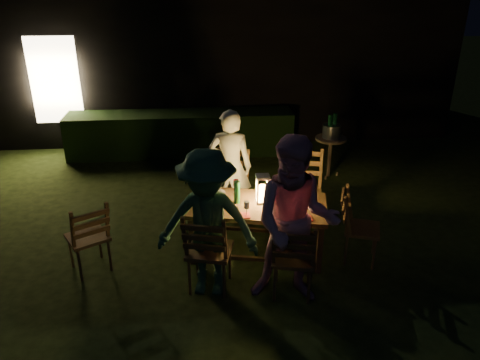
{
  "coord_description": "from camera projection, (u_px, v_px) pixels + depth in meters",
  "views": [
    {
      "loc": [
        -0.12,
        -4.76,
        3.23
      ],
      "look_at": [
        0.33,
        0.43,
        0.89
      ],
      "focal_mm": 35.0,
      "sensor_mm": 36.0,
      "label": 1
    }
  ],
  "objects": [
    {
      "name": "phone",
      "position": [
        202.0,
        212.0,
        5.38
      ],
      "size": [
        0.14,
        0.07,
        0.01
      ],
      "primitive_type": "cube",
      "color": "black",
      "rests_on": "dining_table"
    },
    {
      "name": "chair_spare",
      "position": [
        90.0,
        249.0,
        5.4
      ],
      "size": [
        0.6,
        0.61,
        0.95
      ],
      "rotation": [
        0.0,
        0.0,
        0.53
      ],
      "color": "#4A3318",
      "rests_on": "ground"
    },
    {
      "name": "lantern",
      "position": [
        262.0,
        190.0,
        5.55
      ],
      "size": [
        0.16,
        0.16,
        0.35
      ],
      "color": "white",
      "rests_on": "dining_table"
    },
    {
      "name": "chair_far_left",
      "position": [
        230.0,
        200.0,
        6.48
      ],
      "size": [
        0.58,
        0.61,
        1.03
      ],
      "rotation": [
        0.0,
        0.0,
        2.85
      ],
      "color": "#4A3318",
      "rests_on": "ground"
    },
    {
      "name": "wineglass_c",
      "position": [
        282.0,
        210.0,
        5.26
      ],
      "size": [
        0.06,
        0.06,
        0.18
      ],
      "primitive_type": null,
      "color": "#59070F",
      "rests_on": "dining_table"
    },
    {
      "name": "plate_near_right",
      "position": [
        295.0,
        214.0,
        5.33
      ],
      "size": [
        0.25,
        0.25,
        0.01
      ],
      "primitive_type": "cylinder",
      "color": "white",
      "rests_on": "dining_table"
    },
    {
      "name": "ice_bucket",
      "position": [
        332.0,
        131.0,
        7.7
      ],
      "size": [
        0.3,
        0.3,
        0.22
      ],
      "primitive_type": "cylinder",
      "color": "#A5A8AD",
      "rests_on": "side_table"
    },
    {
      "name": "bottle_bucket_b",
      "position": [
        334.0,
        127.0,
        7.72
      ],
      "size": [
        0.07,
        0.07,
        0.32
      ],
      "primitive_type": "cylinder",
      "color": "#0F471E",
      "rests_on": "side_table"
    },
    {
      "name": "bottle_bucket_a",
      "position": [
        330.0,
        129.0,
        7.64
      ],
      "size": [
        0.07,
        0.07,
        0.32
      ],
      "primitive_type": "cylinder",
      "color": "#0F471E",
      "rests_on": "side_table"
    },
    {
      "name": "side_table",
      "position": [
        331.0,
        142.0,
        7.78
      ],
      "size": [
        0.52,
        0.52,
        0.69
      ],
      "color": "brown",
      "rests_on": "ground"
    },
    {
      "name": "plate_far_right",
      "position": [
        296.0,
        197.0,
        5.72
      ],
      "size": [
        0.25,
        0.25,
        0.01
      ],
      "primitive_type": "cylinder",
      "color": "white",
      "rests_on": "dining_table"
    },
    {
      "name": "chair_far_right",
      "position": [
        303.0,
        204.0,
        6.36
      ],
      "size": [
        0.58,
        0.61,
        1.08
      ],
      "rotation": [
        0.0,
        0.0,
        2.92
      ],
      "color": "#4A3318",
      "rests_on": "ground"
    },
    {
      "name": "wineglass_e",
      "position": [
        247.0,
        209.0,
        5.28
      ],
      "size": [
        0.06,
        0.06,
        0.18
      ],
      "primitive_type": null,
      "color": "silver",
      "rests_on": "dining_table"
    },
    {
      "name": "person_opp_right",
      "position": [
        295.0,
        223.0,
        4.69
      ],
      "size": [
        1.01,
        0.86,
        1.82
      ],
      "primitive_type": "imported",
      "rotation": [
        0.0,
        0.0,
        -0.21
      ],
      "color": "#CD8DA5",
      "rests_on": "ground"
    },
    {
      "name": "chair_end",
      "position": [
        359.0,
        239.0,
        5.6
      ],
      "size": [
        0.56,
        0.54,
        0.94
      ],
      "rotation": [
        0.0,
        0.0,
        -1.92
      ],
      "color": "#4A3318",
      "rests_on": "ground"
    },
    {
      "name": "plate_near_left",
      "position": [
        209.0,
        209.0,
        5.44
      ],
      "size": [
        0.25,
        0.25,
        0.01
      ],
      "primitive_type": "cylinder",
      "color": "white",
      "rests_on": "dining_table"
    },
    {
      "name": "wineglass_b",
      "position": [
        196.0,
        198.0,
        5.52
      ],
      "size": [
        0.06,
        0.06,
        0.18
      ],
      "primitive_type": null,
      "color": "#59070F",
      "rests_on": "dining_table"
    },
    {
      "name": "garden_envelope",
      "position": [
        203.0,
        50.0,
        10.6
      ],
      "size": [
        40.0,
        40.0,
        3.2
      ],
      "color": "black",
      "rests_on": "ground"
    },
    {
      "name": "dining_table",
      "position": [
        258.0,
        209.0,
        5.61
      ],
      "size": [
        1.76,
        1.14,
        0.68
      ],
      "rotation": [
        0.0,
        0.0,
        -0.21
      ],
      "color": "#4A3318",
      "rests_on": "ground"
    },
    {
      "name": "person_opp_left",
      "position": [
        207.0,
        225.0,
        4.83
      ],
      "size": [
        1.17,
        0.82,
        1.65
      ],
      "primitive_type": "imported",
      "rotation": [
        0.0,
        0.0,
        -0.21
      ],
      "color": "#2E5C3B",
      "rests_on": "ground"
    },
    {
      "name": "wineglass_a",
      "position": [
        236.0,
        186.0,
        5.83
      ],
      "size": [
        0.06,
        0.06,
        0.18
      ],
      "primitive_type": null,
      "color": "#59070F",
      "rests_on": "dining_table"
    },
    {
      "name": "bottle_table",
      "position": [
        237.0,
        192.0,
        5.55
      ],
      "size": [
        0.07,
        0.07,
        0.28
      ],
      "primitive_type": "cylinder",
      "color": "#0F471E",
      "rests_on": "dining_table"
    },
    {
      "name": "chair_near_right",
      "position": [
        293.0,
        271.0,
        4.99
      ],
      "size": [
        0.53,
        0.56,
        0.98
      ],
      "rotation": [
        0.0,
        0.0,
        -0.22
      ],
      "color": "#4A3318",
      "rests_on": "ground"
    },
    {
      "name": "person_house_side",
      "position": [
        230.0,
        167.0,
        6.32
      ],
      "size": [
        0.65,
        0.5,
        1.6
      ],
      "primitive_type": "imported",
      "rotation": [
        0.0,
        0.0,
        2.93
      ],
      "color": "#EEF0CC",
      "rests_on": "ground"
    },
    {
      "name": "napkin_right",
      "position": [
        304.0,
        218.0,
        5.24
      ],
      "size": [
        0.18,
        0.14,
        0.01
      ],
      "primitive_type": "cube",
      "color": "red",
      "rests_on": "dining_table"
    },
    {
      "name": "plate_far_left",
      "position": [
        216.0,
        193.0,
        5.84
      ],
      "size": [
        0.25,
        0.25,
        0.01
      ],
      "primitive_type": "cylinder",
      "color": "white",
      "rests_on": "dining_table"
    },
    {
      "name": "wineglass_d",
      "position": [
        310.0,
        194.0,
        5.64
      ],
      "size": [
        0.06,
        0.06,
        0.18
      ],
      "primitive_type": null,
      "color": "#59070F",
      "rests_on": "dining_table"
    },
    {
      "name": "chair_near_left",
      "position": [
        210.0,
        264.0,
        5.08
      ],
      "size": [
        0.56,
        0.59,
        1.03
      ],
      "rotation": [
        0.0,
        0.0,
        -0.24
      ],
      "color": "#4A3318",
      "rests_on": "ground"
    },
    {
      "name": "napkin_left",
      "position": [
        242.0,
        215.0,
        5.3
      ],
      "size": [
        0.18,
        0.14,
        0.01
      ],
      "primitive_type": "cube",
      "color": "red",
      "rests_on": "dining_table"
    }
  ]
}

